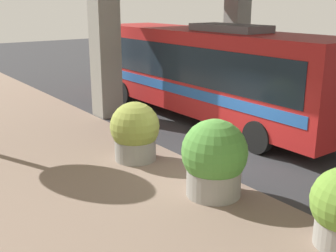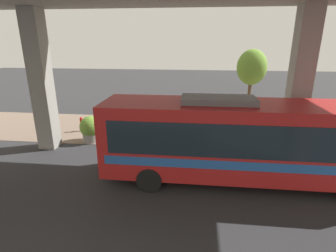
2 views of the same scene
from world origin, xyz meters
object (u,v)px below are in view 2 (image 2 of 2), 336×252
Objects in this scene: fire_hydrant at (82,124)px; planter_back at (91,129)px; planter_front at (143,126)px; planter_middle at (194,128)px; bus at (245,138)px; street_tree_near at (252,68)px.

planter_back is (1.64, 1.31, 0.28)m from fire_hydrant.
planter_front is 1.08× the size of planter_middle.
planter_middle is at bearing 96.58° from planter_back.
bus is 5.00m from planter_middle.
planter_back is at bearing -81.43° from planter_front.
bus is 8.34m from street_tree_near.
fire_hydrant is at bearing -119.79° from bus.
planter_back is (0.45, -2.99, -0.13)m from planter_front.
fire_hydrant is 0.63× the size of planter_back.
street_tree_near reaches higher than planter_front.
bus reaches higher than planter_front.
planter_front is (1.19, 4.31, 0.41)m from fire_hydrant.
planter_front is (-4.18, -5.07, -1.06)m from bus.
planter_front reaches higher than planter_middle.
street_tree_near is (-3.76, 6.64, 3.06)m from planter_front.
planter_back is (-3.73, -8.06, -1.19)m from bus.
bus is at bearing 24.80° from planter_middle.
fire_hydrant is 2.12m from planter_back.
planter_back is at bearing -66.37° from street_tree_near.
fire_hydrant is 4.48m from planter_front.
fire_hydrant is 0.19× the size of street_tree_near.
fire_hydrant is 7.40m from planter_middle.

